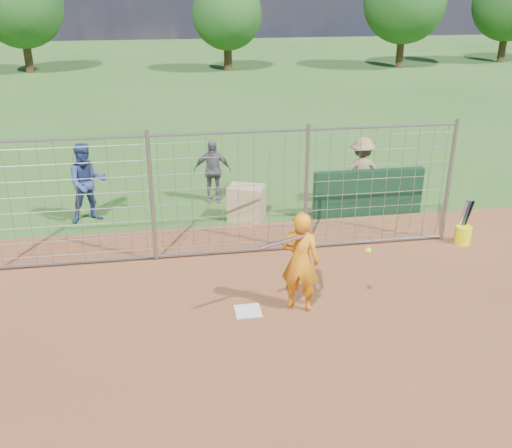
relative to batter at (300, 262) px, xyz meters
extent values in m
plane|color=#2D591E|center=(-0.87, 0.21, -0.87)|extent=(100.00, 100.00, 0.00)
plane|color=brown|center=(-0.87, -2.79, -0.86)|extent=(18.00, 18.00, 0.00)
cube|color=silver|center=(-0.87, 0.01, -0.86)|extent=(0.43, 0.43, 0.02)
cube|color=#11381E|center=(2.53, 3.81, -0.32)|extent=(2.60, 0.20, 1.10)
imported|color=orange|center=(0.00, 0.00, 0.00)|extent=(0.75, 0.64, 1.74)
imported|color=navy|center=(-3.83, 4.51, 0.04)|extent=(1.04, 0.91, 1.82)
imported|color=#5A5A5F|center=(-0.95, 5.34, -0.08)|extent=(0.97, 0.49, 1.58)
imported|color=#8E734D|center=(2.58, 4.47, -0.02)|extent=(1.14, 0.72, 1.70)
cube|color=tan|center=(-0.29, 4.03, -0.47)|extent=(0.95, 0.82, 0.80)
cylinder|color=silver|center=(-0.35, -0.28, 0.51)|extent=(0.81, 0.40, 0.06)
sphere|color=#D1FE1A|center=(0.97, -0.44, 0.33)|extent=(0.10, 0.10, 0.10)
cylinder|color=#FFF90D|center=(3.98, 1.96, -0.68)|extent=(0.34, 0.34, 0.38)
cylinder|color=silver|center=(3.93, 2.01, -0.32)|extent=(0.07, 0.27, 0.84)
cylinder|color=navy|center=(4.00, 2.01, -0.32)|extent=(0.07, 0.26, 0.84)
cylinder|color=black|center=(4.05, 2.01, -0.32)|extent=(0.10, 0.28, 0.83)
cylinder|color=gray|center=(-2.37, 2.21, 0.43)|extent=(0.08, 0.08, 2.60)
cylinder|color=gray|center=(0.63, 2.21, 0.43)|extent=(0.08, 0.08, 2.60)
cylinder|color=gray|center=(3.63, 2.21, 0.43)|extent=(0.08, 0.08, 2.60)
cylinder|color=gray|center=(-0.87, 2.21, 1.63)|extent=(9.00, 0.05, 0.05)
cylinder|color=gray|center=(-0.87, 2.21, -0.79)|extent=(9.00, 0.05, 0.05)
cube|color=gray|center=(-0.87, 2.21, 0.38)|extent=(9.00, 0.02, 2.50)
cylinder|color=#3F2B19|center=(-9.87, 29.21, 0.39)|extent=(0.50, 0.50, 2.52)
sphere|color=#26561E|center=(-9.87, 29.21, 2.98)|extent=(4.90, 4.90, 4.90)
cylinder|color=#3F2B19|center=(2.13, 28.21, 0.21)|extent=(0.50, 0.50, 2.16)
sphere|color=#26561E|center=(2.13, 28.21, 2.43)|extent=(4.20, 4.20, 4.20)
cylinder|color=#3F2B19|center=(13.13, 27.71, 0.43)|extent=(0.50, 0.50, 2.59)
sphere|color=#26561E|center=(13.13, 27.71, 3.09)|extent=(5.04, 5.04, 5.04)
cylinder|color=#3F2B19|center=(21.13, 29.21, 0.36)|extent=(0.50, 0.50, 2.45)
sphere|color=#26561E|center=(21.13, 29.21, 2.87)|extent=(4.76, 4.76, 4.76)
camera|label=1|loc=(-2.06, -8.07, 4.19)|focal=40.00mm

